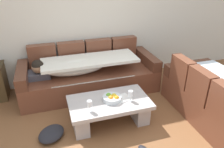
% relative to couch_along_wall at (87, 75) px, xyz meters
% --- Properties ---
extents(ground_plane, '(14.00, 14.00, 0.00)m').
position_rel_couch_along_wall_xyz_m(ground_plane, '(0.19, -1.63, -0.33)').
color(ground_plane, brown).
extents(back_wall, '(9.00, 0.10, 2.70)m').
position_rel_couch_along_wall_xyz_m(back_wall, '(0.19, 0.52, 1.02)').
color(back_wall, silver).
rests_on(back_wall, ground_plane).
extents(couch_along_wall, '(2.50, 0.92, 0.88)m').
position_rel_couch_along_wall_xyz_m(couch_along_wall, '(0.00, 0.00, 0.00)').
color(couch_along_wall, brown).
rests_on(couch_along_wall, ground_plane).
extents(couch_near_window, '(0.92, 1.77, 0.88)m').
position_rel_couch_along_wall_xyz_m(couch_near_window, '(1.72, -1.45, 0.01)').
color(couch_near_window, brown).
rests_on(couch_near_window, ground_plane).
extents(coffee_table, '(1.20, 0.68, 0.38)m').
position_rel_couch_along_wall_xyz_m(coffee_table, '(0.12, -1.04, -0.09)').
color(coffee_table, '#B1ABA9').
rests_on(coffee_table, ground_plane).
extents(fruit_bowl, '(0.28, 0.28, 0.10)m').
position_rel_couch_along_wall_xyz_m(fruit_bowl, '(0.16, -1.04, 0.09)').
color(fruit_bowl, silver).
rests_on(fruit_bowl, coffee_table).
extents(wine_glass_near_left, '(0.07, 0.07, 0.17)m').
position_rel_couch_along_wall_xyz_m(wine_glass_near_left, '(-0.21, -1.21, 0.17)').
color(wine_glass_near_left, silver).
rests_on(wine_glass_near_left, coffee_table).
extents(wine_glass_near_right, '(0.07, 0.07, 0.17)m').
position_rel_couch_along_wall_xyz_m(wine_glass_near_right, '(0.42, -1.13, 0.17)').
color(wine_glass_near_right, silver).
rests_on(wine_glass_near_right, coffee_table).
extents(open_magazine, '(0.33, 0.28, 0.01)m').
position_rel_couch_along_wall_xyz_m(open_magazine, '(0.31, -1.05, 0.06)').
color(open_magazine, white).
rests_on(open_magazine, coffee_table).
extents(crumpled_garment, '(0.50, 0.51, 0.12)m').
position_rel_couch_along_wall_xyz_m(crumpled_garment, '(-0.76, -1.13, -0.27)').
color(crumpled_garment, '#232328').
rests_on(crumpled_garment, ground_plane).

